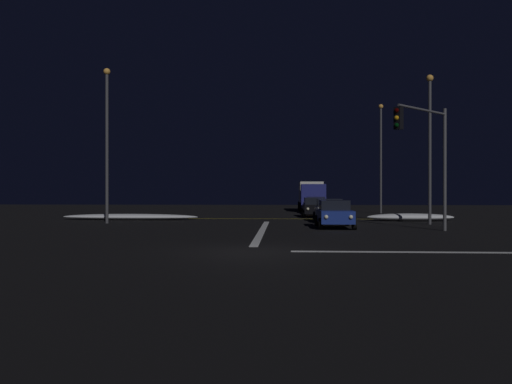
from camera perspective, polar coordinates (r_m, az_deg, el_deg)
The scene contains 14 objects.
ground at distance 17.81m, azimuth -0.56°, elevation -6.79°, with size 120.00×120.00×0.10m, color black.
stop_line_north at distance 26.96m, azimuth 0.68°, elevation -4.34°, with size 0.35×15.86×0.01m.
centre_line_ns at distance 38.53m, azimuth 1.39°, elevation -3.01°, with size 22.00×0.15×0.01m.
snow_bank_left_curb at distance 38.18m, azimuth -13.91°, elevation -2.72°, with size 9.96×1.50×0.43m.
snow_bank_right_curb at distance 37.25m, azimuth 16.89°, elevation -2.72°, with size 6.03×1.50×0.53m.
sedan_blue at distance 29.43m, azimuth 8.78°, elevation -2.41°, with size 2.02×4.33×1.57m.
sedan_white at distance 35.04m, azimuth 8.22°, elevation -2.01°, with size 2.02×4.33×1.57m.
sedan_black at distance 41.53m, azimuth 6.58°, elevation -1.68°, with size 2.02×4.33×1.57m.
sedan_orange at distance 47.22m, azimuth 6.68°, elevation -1.47°, with size 2.02×4.33×1.57m.
box_truck at distance 53.83m, azimuth 6.21°, elevation -0.31°, with size 2.68×8.28×3.08m.
traffic_signal_ne at distance 27.03m, azimuth 18.54°, elevation 5.10°, with size 3.41×3.41×6.43m.
streetlamp_right_near at distance 33.90m, azimuth 18.88°, elevation 5.69°, with size 0.44×0.44×9.40m.
streetlamp_right_far at distance 49.46m, azimuth 13.80°, elevation 4.45°, with size 0.44×0.44×10.28m.
streetlamp_left_near at distance 34.60m, azimuth -16.35°, elevation 6.15°, with size 0.44×0.44×10.07m.
Camera 1 is at (1.11, -17.64, 2.08)m, focal length 35.74 mm.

